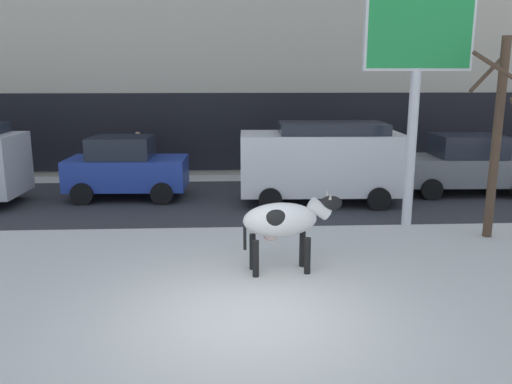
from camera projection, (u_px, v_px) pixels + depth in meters
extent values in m
plane|color=silver|center=(247.00, 317.00, 8.07)|extent=(120.00, 120.00, 0.00)
cube|color=#333338|center=(238.00, 200.00, 15.53)|extent=(60.00, 5.60, 0.01)
cube|color=#BCB29E|center=(233.00, 2.00, 20.94)|extent=(44.00, 6.00, 13.00)
cube|color=black|center=(236.00, 132.00, 19.06)|extent=(43.12, 0.10, 2.80)
ellipsoid|color=silver|center=(280.00, 220.00, 9.72)|extent=(1.46, 0.75, 0.64)
ellipsoid|color=black|center=(277.00, 220.00, 9.54)|extent=(0.59, 0.34, 0.40)
cylinder|color=black|center=(302.00, 249.00, 10.13)|extent=(0.12, 0.12, 0.70)
cylinder|color=black|center=(307.00, 256.00, 9.76)|extent=(0.12, 0.12, 0.70)
cylinder|color=black|center=(253.00, 252.00, 9.98)|extent=(0.12, 0.12, 0.70)
cylinder|color=black|center=(256.00, 259.00, 9.61)|extent=(0.12, 0.12, 0.70)
cylinder|color=silver|center=(319.00, 209.00, 9.80)|extent=(0.50, 0.31, 0.44)
ellipsoid|color=black|center=(331.00, 203.00, 9.81)|extent=(0.46, 0.29, 0.28)
cone|color=beige|center=(327.00, 194.00, 9.87)|extent=(0.07, 0.12, 0.15)
cone|color=beige|center=(331.00, 196.00, 9.66)|extent=(0.07, 0.12, 0.15)
cylinder|color=black|center=(245.00, 234.00, 9.67)|extent=(0.06, 0.06, 0.60)
ellipsoid|color=beige|center=(271.00, 235.00, 9.76)|extent=(0.30, 0.27, 0.20)
cylinder|color=silver|center=(411.00, 149.00, 12.59)|extent=(0.24, 0.24, 3.80)
cube|color=silver|center=(419.00, 30.00, 11.98)|extent=(2.52, 0.27, 1.82)
cube|color=green|center=(419.00, 30.00, 11.95)|extent=(2.40, 0.23, 1.70)
cylinder|color=black|center=(9.00, 187.00, 15.81)|extent=(0.65, 0.24, 0.64)
cube|color=#233D9E|center=(128.00, 173.00, 15.67)|extent=(3.55, 1.81, 0.90)
cube|color=#1E232D|center=(121.00, 147.00, 15.50)|extent=(1.85, 1.55, 0.64)
cylinder|color=black|center=(170.00, 182.00, 16.62)|extent=(0.65, 0.24, 0.64)
cylinder|color=black|center=(162.00, 193.00, 14.97)|extent=(0.65, 0.24, 0.64)
cylinder|color=black|center=(98.00, 182.00, 16.58)|extent=(0.65, 0.24, 0.64)
cylinder|color=black|center=(82.00, 194.00, 14.92)|extent=(0.65, 0.24, 0.64)
cube|color=white|center=(321.00, 163.00, 15.04)|extent=(4.66, 2.04, 1.70)
cube|color=#1E232D|center=(332.00, 128.00, 14.83)|extent=(3.05, 1.76, 0.30)
cylinder|color=black|center=(363.00, 184.00, 16.19)|extent=(0.65, 0.24, 0.64)
cylinder|color=black|center=(379.00, 199.00, 14.33)|extent=(0.65, 0.24, 0.64)
cylinder|color=black|center=(267.00, 185.00, 16.13)|extent=(0.65, 0.24, 0.64)
cylinder|color=black|center=(270.00, 199.00, 14.27)|extent=(0.65, 0.24, 0.64)
cube|color=slate|center=(466.00, 170.00, 16.31)|extent=(4.25, 1.89, 0.84)
cube|color=#1E232D|center=(468.00, 146.00, 16.14)|extent=(2.05, 1.61, 0.68)
cylinder|color=black|center=(495.00, 177.00, 17.29)|extent=(0.65, 0.24, 0.64)
cylinder|color=black|center=(413.00, 178.00, 17.23)|extent=(0.65, 0.24, 0.64)
cylinder|color=black|center=(432.00, 189.00, 15.51)|extent=(0.65, 0.24, 0.64)
cylinder|color=#282833|center=(139.00, 169.00, 18.18)|extent=(0.24, 0.24, 0.88)
cube|color=maroon|center=(138.00, 147.00, 18.01)|extent=(0.36, 0.22, 0.64)
sphere|color=#9E7051|center=(138.00, 135.00, 17.92)|extent=(0.20, 0.20, 0.20)
cylinder|color=#282833|center=(349.00, 167.00, 18.56)|extent=(0.24, 0.24, 0.88)
cube|color=brown|center=(350.00, 146.00, 18.39)|extent=(0.36, 0.22, 0.64)
sphere|color=beige|center=(350.00, 133.00, 18.29)|extent=(0.20, 0.20, 0.20)
cylinder|color=#4C3828|center=(496.00, 140.00, 11.59)|extent=(0.20, 0.20, 4.47)
cylinder|color=#4C3828|center=(486.00, 75.00, 11.67)|extent=(0.90, 0.46, 0.78)
cylinder|color=#4C3828|center=(497.00, 67.00, 10.86)|extent=(0.85, 0.79, 0.72)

